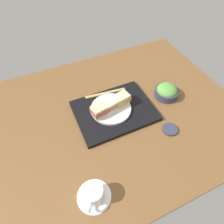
{
  "coord_description": "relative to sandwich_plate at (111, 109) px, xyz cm",
  "views": [
    {
      "loc": [
        20.83,
        55.29,
        77.32
      ],
      "look_at": [
        -3.21,
        2.16,
        5.0
      ],
      "focal_mm": 30.77,
      "sensor_mm": 36.0,
      "label": 1
    }
  ],
  "objects": [
    {
      "name": "chopsticks_pair",
      "position": [
        -1.86,
        -11.39,
        -0.27
      ],
      "size": [
        22.48,
        4.12,
        0.7
      ],
      "color": "tan",
      "rests_on": "serving_tray"
    },
    {
      "name": "sandwich_middle",
      "position": [
        -0.0,
        0.0,
        3.27
      ],
      "size": [
        9.21,
        7.12,
        5.29
      ],
      "color": "#EFE5C1",
      "rests_on": "sandwich_plate"
    },
    {
      "name": "coffee_cup",
      "position": [
        23.02,
        35.62,
        0.77
      ],
      "size": [
        13.17,
        13.17,
        7.35
      ],
      "color": "white",
      "rests_on": "ground_plane"
    },
    {
      "name": "sandwich_far",
      "position": [
        6.21,
        1.13,
        3.3
      ],
      "size": [
        9.39,
        7.51,
        5.36
      ],
      "color": "beige",
      "rests_on": "sandwich_plate"
    },
    {
      "name": "sandwich_plate",
      "position": [
        0.0,
        0.0,
        0.0
      ],
      "size": [
        20.52,
        20.52,
        1.24
      ],
      "primitive_type": "cylinder",
      "color": "silver",
      "rests_on": "serving_tray"
    },
    {
      "name": "salad_bowl",
      "position": [
        -32.3,
        1.71,
        0.78
      ],
      "size": [
        12.69,
        12.69,
        7.3
      ],
      "color": "#33384C",
      "rests_on": "ground_plane"
    },
    {
      "name": "small_sauce_dish",
      "position": [
        -20.99,
        22.12,
        -1.84
      ],
      "size": [
        7.25,
        7.25,
        1.23
      ],
      "primitive_type": "cylinder",
      "color": "#33384C",
      "rests_on": "ground_plane"
    },
    {
      "name": "sandwich_near",
      "position": [
        -6.21,
        -1.13,
        3.18
      ],
      "size": [
        9.59,
        7.52,
        5.13
      ],
      "color": "beige",
      "rests_on": "sandwich_plate"
    },
    {
      "name": "serving_tray",
      "position": [
        -1.5,
        0.82,
        -1.54
      ],
      "size": [
        39.32,
        29.71,
        1.84
      ],
      "primitive_type": "cube",
      "color": "black",
      "rests_on": "ground_plane"
    },
    {
      "name": "ground_plane",
      "position": [
        4.49,
        2.0,
        -3.96
      ],
      "size": [
        140.0,
        100.0,
        3.0
      ],
      "primitive_type": "cube",
      "color": "brown"
    }
  ]
}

